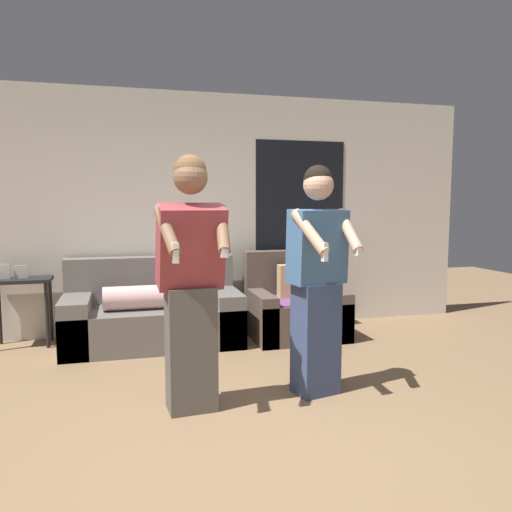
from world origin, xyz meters
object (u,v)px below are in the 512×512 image
Objects in this scene: couch at (153,315)px; person_left at (191,283)px; armchair at (294,308)px; side_table at (21,290)px; person_right at (317,279)px.

couch is 1.00× the size of person_left.
couch is 1.79× the size of armchair.
couch reaches higher than side_table.
person_right is at bearing -103.47° from armchair.
person_right is (0.97, 0.08, -0.02)m from person_left.
couch is 2.09× the size of side_table.
person_left is (-1.36, -1.72, 0.61)m from armchair.
armchair is at bearing 51.68° from person_left.
person_left is at bearing -84.68° from couch.
armchair is 1.78m from person_right.
person_left reaches higher than person_right.
armchair is at bearing -6.68° from side_table.
person_right reaches higher than side_table.
person_left is at bearing -175.03° from person_right.
side_table is 2.55m from person_left.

